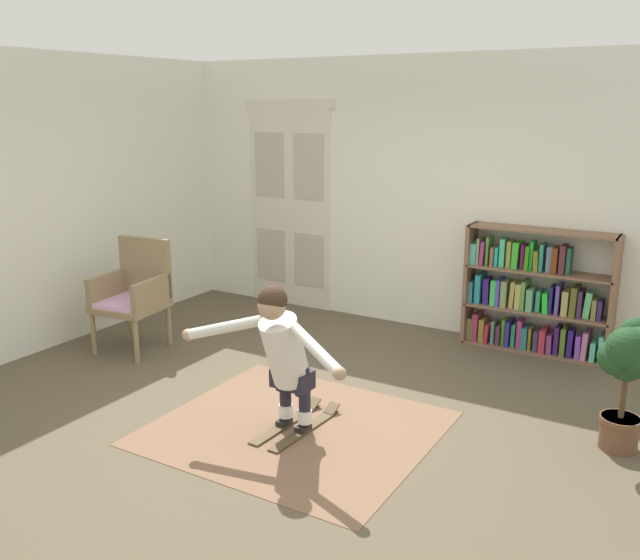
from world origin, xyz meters
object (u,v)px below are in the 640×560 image
Objects in this scene: bookshelf at (532,298)px; wicker_chair at (134,292)px; potted_plant at (630,365)px; person_skier at (283,349)px; skis_pair at (298,424)px.

bookshelf is 1.30× the size of wicker_chair.
bookshelf is 1.47× the size of potted_plant.
potted_plant is 2.41m from person_skier.
skis_pair is (-2.18, -0.83, -0.64)m from potted_plant.
skis_pair is at bearing 86.56° from person_skier.
bookshelf reaches higher than wicker_chair.
wicker_chair is at bearing -177.90° from potted_plant.
bookshelf is 2.09m from potted_plant.
person_skier is (-1.10, -2.78, 0.15)m from bookshelf.
wicker_chair is at bearing 160.31° from person_skier.
skis_pair is at bearing -112.72° from bookshelf.
bookshelf is at bearing 67.28° from skis_pair.
potted_plant reaches higher than skis_pair.
skis_pair is (2.35, -0.66, -0.56)m from wicker_chair.
skis_pair is at bearing -159.20° from potted_plant.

